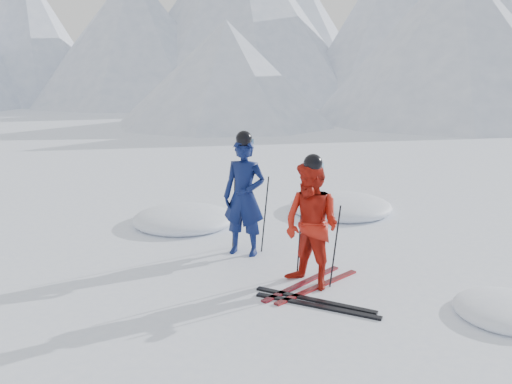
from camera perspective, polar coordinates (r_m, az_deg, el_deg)
The scene contains 12 objects.
ground at distance 7.77m, azimuth 9.73°, elevation -10.19°, with size 160.00×160.00×0.00m, color white.
skier_blue at distance 8.82m, azimuth -1.25°, elevation -0.52°, with size 0.71×0.47×1.95m, color #0C1748.
skier_red at distance 7.55m, azimuth 5.86°, elevation -3.54°, with size 0.87×0.68×1.79m, color #B31B0E.
pole_blue_left at distance 9.18m, azimuth -2.34°, elevation -2.07°, with size 0.02×0.02×1.30m, color black.
pole_blue_right at distance 8.99m, azimuth 0.95°, elevation -2.39°, with size 0.02×0.02×1.30m, color black.
pole_red_left at distance 7.97m, azimuth 4.61°, elevation -4.85°, with size 0.02×0.02×1.19m, color black.
pole_red_right at distance 7.66m, azimuth 8.33°, elevation -5.71°, with size 0.02×0.02×1.19m, color black.
ski_worn_left at distance 7.89m, azimuth 4.91°, elevation -9.55°, with size 0.09×1.70×0.03m, color black.
ski_worn_right at distance 7.80m, azimuth 6.52°, elevation -9.87°, with size 0.09×1.70×0.03m, color black.
ski_loose_a at distance 7.38m, azimuth 6.17°, elevation -11.24°, with size 0.09×1.70×0.03m, color black.
ski_loose_b at distance 7.21m, azimuth 6.40°, elevation -11.83°, with size 0.09×1.70×0.03m, color black.
snow_lumps at distance 10.82m, azimuth 3.78°, elevation -3.32°, with size 7.73×5.42×0.48m.
Camera 1 is at (2.47, -6.71, 3.03)m, focal length 38.00 mm.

